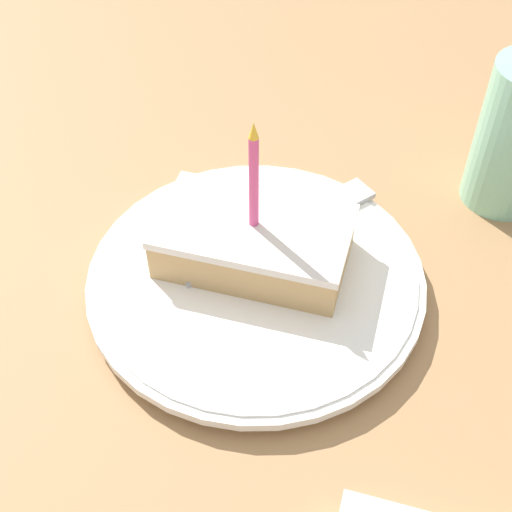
# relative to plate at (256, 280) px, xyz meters

# --- Properties ---
(ground_plane) EXTENTS (2.40, 2.40, 0.04)m
(ground_plane) POSITION_rel_plate_xyz_m (-0.02, 0.01, -0.03)
(ground_plane) COLOR #9E754C
(ground_plane) RESTS_ON ground
(plate) EXTENTS (0.25, 0.25, 0.02)m
(plate) POSITION_rel_plate_xyz_m (0.00, 0.00, 0.00)
(plate) COLOR white
(plate) RESTS_ON ground_plane
(cake_slice) EXTENTS (0.08, 0.14, 0.13)m
(cake_slice) POSITION_rel_plate_xyz_m (0.01, 0.01, 0.03)
(cake_slice) COLOR tan
(cake_slice) RESTS_ON plate
(fork) EXTENTS (0.15, 0.13, 0.00)m
(fork) POSITION_rel_plate_xyz_m (0.06, -0.01, 0.01)
(fork) COLOR #B2B2B7
(fork) RESTS_ON plate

